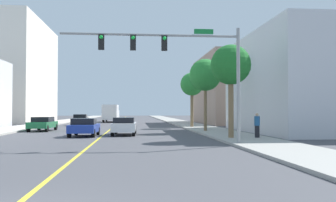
{
  "coord_description": "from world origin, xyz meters",
  "views": [
    {
      "loc": [
        2.44,
        -6.47,
        1.99
      ],
      "look_at": [
        5.0,
        20.69,
        2.7
      ],
      "focal_mm": 39.17,
      "sensor_mm": 36.0,
      "label": 1
    }
  ],
  "objects_px": {
    "traffic_signal_mast": "(180,57)",
    "palm_mid": "(205,76)",
    "palm_far": "(192,85)",
    "delivery_truck": "(111,113)",
    "car_black": "(81,120)",
    "palm_near": "(231,66)",
    "car_green": "(43,123)",
    "car_blue": "(84,127)",
    "car_white": "(124,126)",
    "pedestrian": "(257,125)"
  },
  "relations": [
    {
      "from": "pedestrian",
      "to": "car_white",
      "type": "bearing_deg",
      "value": -159.27
    },
    {
      "from": "pedestrian",
      "to": "car_green",
      "type": "bearing_deg",
      "value": -162.93
    },
    {
      "from": "traffic_signal_mast",
      "to": "car_white",
      "type": "xyz_separation_m",
      "value": [
        -3.33,
        9.72,
        -4.25
      ]
    },
    {
      "from": "delivery_truck",
      "to": "car_green",
      "type": "bearing_deg",
      "value": -99.79
    },
    {
      "from": "traffic_signal_mast",
      "to": "palm_near",
      "type": "bearing_deg",
      "value": 45.73
    },
    {
      "from": "palm_near",
      "to": "palm_mid",
      "type": "relative_size",
      "value": 0.97
    },
    {
      "from": "palm_near",
      "to": "car_blue",
      "type": "xyz_separation_m",
      "value": [
        -10.36,
        4.3,
        -4.31
      ]
    },
    {
      "from": "traffic_signal_mast",
      "to": "car_black",
      "type": "height_order",
      "value": "traffic_signal_mast"
    },
    {
      "from": "car_black",
      "to": "car_blue",
      "type": "relative_size",
      "value": 1.07
    },
    {
      "from": "traffic_signal_mast",
      "to": "palm_far",
      "type": "relative_size",
      "value": 1.63
    },
    {
      "from": "traffic_signal_mast",
      "to": "delivery_truck",
      "type": "bearing_deg",
      "value": 98.49
    },
    {
      "from": "delivery_truck",
      "to": "car_white",
      "type": "bearing_deg",
      "value": -84.1
    },
    {
      "from": "palm_far",
      "to": "car_blue",
      "type": "distance_m",
      "value": 16.86
    },
    {
      "from": "palm_far",
      "to": "car_black",
      "type": "bearing_deg",
      "value": 148.55
    },
    {
      "from": "traffic_signal_mast",
      "to": "car_black",
      "type": "bearing_deg",
      "value": 108.1
    },
    {
      "from": "palm_mid",
      "to": "palm_far",
      "type": "distance_m",
      "value": 8.45
    },
    {
      "from": "traffic_signal_mast",
      "to": "pedestrian",
      "type": "distance_m",
      "value": 8.11
    },
    {
      "from": "car_green",
      "to": "palm_near",
      "type": "bearing_deg",
      "value": 142.99
    },
    {
      "from": "palm_mid",
      "to": "delivery_truck",
      "type": "relative_size",
      "value": 0.73
    },
    {
      "from": "palm_near",
      "to": "delivery_truck",
      "type": "height_order",
      "value": "palm_near"
    },
    {
      "from": "palm_mid",
      "to": "palm_far",
      "type": "xyz_separation_m",
      "value": [
        0.13,
        8.44,
        -0.26
      ]
    },
    {
      "from": "traffic_signal_mast",
      "to": "delivery_truck",
      "type": "distance_m",
      "value": 43.84
    },
    {
      "from": "palm_mid",
      "to": "car_blue",
      "type": "relative_size",
      "value": 1.68
    },
    {
      "from": "car_white",
      "to": "pedestrian",
      "type": "height_order",
      "value": "pedestrian"
    },
    {
      "from": "palm_mid",
      "to": "car_black",
      "type": "distance_m",
      "value": 21.98
    },
    {
      "from": "palm_far",
      "to": "car_white",
      "type": "xyz_separation_m",
      "value": [
        -7.37,
        -11.27,
        -4.16
      ]
    },
    {
      "from": "palm_mid",
      "to": "car_green",
      "type": "bearing_deg",
      "value": 166.02
    },
    {
      "from": "palm_near",
      "to": "palm_far",
      "type": "bearing_deg",
      "value": 89.9
    },
    {
      "from": "car_green",
      "to": "car_black",
      "type": "distance_m",
      "value": 13.09
    },
    {
      "from": "palm_far",
      "to": "car_white",
      "type": "relative_size",
      "value": 1.35
    },
    {
      "from": "car_green",
      "to": "palm_far",
      "type": "bearing_deg",
      "value": -161.73
    },
    {
      "from": "car_white",
      "to": "delivery_truck",
      "type": "bearing_deg",
      "value": 97.2
    },
    {
      "from": "palm_mid",
      "to": "pedestrian",
      "type": "bearing_deg",
      "value": -77.61
    },
    {
      "from": "car_green",
      "to": "pedestrian",
      "type": "relative_size",
      "value": 2.76
    },
    {
      "from": "palm_near",
      "to": "car_blue",
      "type": "relative_size",
      "value": 1.62
    },
    {
      "from": "palm_near",
      "to": "delivery_truck",
      "type": "distance_m",
      "value": 40.63
    },
    {
      "from": "palm_far",
      "to": "traffic_signal_mast",
      "type": "bearing_deg",
      "value": -100.89
    },
    {
      "from": "car_green",
      "to": "pedestrian",
      "type": "bearing_deg",
      "value": 145.76
    },
    {
      "from": "delivery_truck",
      "to": "palm_mid",
      "type": "bearing_deg",
      "value": -70.75
    },
    {
      "from": "palm_near",
      "to": "pedestrian",
      "type": "xyz_separation_m",
      "value": [
        1.78,
        -0.11,
        -4.05
      ]
    },
    {
      "from": "car_black",
      "to": "delivery_truck",
      "type": "xyz_separation_m",
      "value": [
        3.14,
        13.89,
        0.82
      ]
    },
    {
      "from": "palm_mid",
      "to": "car_green",
      "type": "xyz_separation_m",
      "value": [
        -15.28,
        3.8,
        -4.45
      ]
    },
    {
      "from": "palm_far",
      "to": "delivery_truck",
      "type": "relative_size",
      "value": 0.68
    },
    {
      "from": "palm_near",
      "to": "palm_mid",
      "type": "height_order",
      "value": "palm_mid"
    },
    {
      "from": "delivery_truck",
      "to": "pedestrian",
      "type": "bearing_deg",
      "value": -72.09
    },
    {
      "from": "palm_mid",
      "to": "car_black",
      "type": "bearing_deg",
      "value": 128.82
    },
    {
      "from": "palm_near",
      "to": "car_black",
      "type": "xyz_separation_m",
      "value": [
        -13.6,
        25.22,
        -4.26
      ]
    },
    {
      "from": "car_blue",
      "to": "delivery_truck",
      "type": "xyz_separation_m",
      "value": [
        -0.1,
        34.82,
        0.87
      ]
    },
    {
      "from": "traffic_signal_mast",
      "to": "car_white",
      "type": "distance_m",
      "value": 11.12
    },
    {
      "from": "traffic_signal_mast",
      "to": "palm_mid",
      "type": "bearing_deg",
      "value": 72.7
    }
  ]
}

